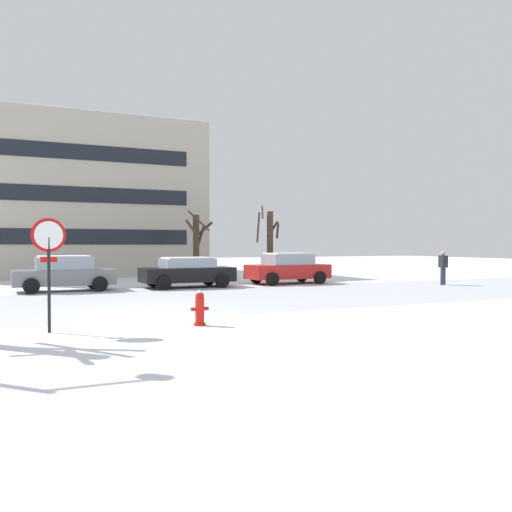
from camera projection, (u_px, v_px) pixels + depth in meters
name	position (u px, v px, depth m)	size (l,w,h in m)	color
ground_plane	(142.00, 315.00, 14.69)	(120.00, 120.00, 0.00)	white
road_surface	(121.00, 303.00, 17.80)	(80.00, 8.81, 0.00)	#B7BCC4
stop_sign	(49.00, 252.00, 11.73)	(0.75, 0.17, 2.57)	black
fire_hydrant	(200.00, 308.00, 12.80)	(0.44, 0.30, 0.86)	red
parked_car_gray	(64.00, 273.00, 22.25)	(4.14, 2.08, 1.51)	slate
parked_car_black	(187.00, 272.00, 24.16)	(4.27, 2.12, 1.40)	black
parked_car_red	(288.00, 268.00, 26.55)	(4.20, 2.11, 1.56)	red
pedestrian_crossing	(443.00, 265.00, 25.68)	(0.42, 0.44, 1.66)	#2D334C
tree_far_mid	(197.00, 245.00, 28.32)	(1.58, 1.59, 3.79)	#423326
tree_far_right	(270.00, 243.00, 29.61)	(1.61, 1.59, 4.20)	#423326
building_far_left	(77.00, 201.00, 34.99)	(15.13, 10.29, 9.84)	#B2A899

